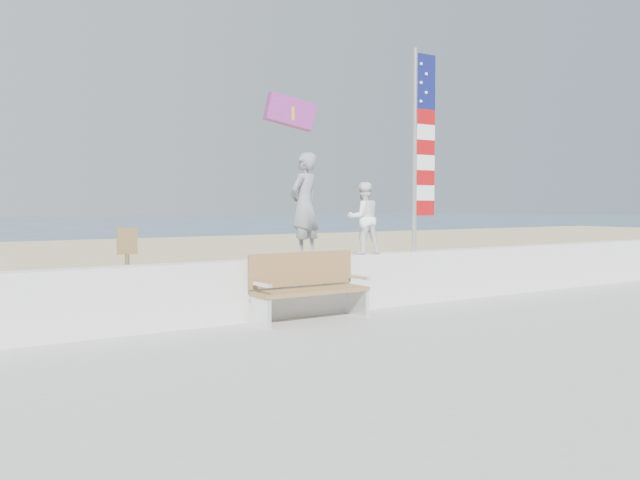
# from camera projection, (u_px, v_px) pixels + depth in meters

# --- Properties ---
(ground) EXTENTS (220.00, 220.00, 0.00)m
(ground) POSITION_uv_depth(u_px,v_px,m) (383.00, 349.00, 8.89)
(ground) COLOR #334D66
(ground) RESTS_ON ground
(sand) EXTENTS (90.00, 40.00, 0.08)m
(sand) POSITION_uv_depth(u_px,v_px,m) (148.00, 281.00, 16.37)
(sand) COLOR tan
(sand) RESTS_ON ground
(seawall) EXTENTS (30.00, 0.35, 0.90)m
(seawall) POSITION_uv_depth(u_px,v_px,m) (302.00, 286.00, 10.52)
(seawall) COLOR silver
(seawall) RESTS_ON boardwalk
(adult) EXTENTS (0.70, 0.59, 1.62)m
(adult) POSITION_uv_depth(u_px,v_px,m) (305.00, 205.00, 10.48)
(adult) COLOR gray
(adult) RESTS_ON seawall
(child) EXTENTS (0.66, 0.56, 1.18)m
(child) POSITION_uv_depth(u_px,v_px,m) (363.00, 218.00, 11.13)
(child) COLOR white
(child) RESTS_ON seawall
(bench) EXTENTS (1.80, 0.57, 1.00)m
(bench) POSITION_uv_depth(u_px,v_px,m) (308.00, 286.00, 10.04)
(bench) COLOR olive
(bench) RESTS_ON boardwalk
(flag) EXTENTS (0.50, 0.08, 3.50)m
(flag) POSITION_uv_depth(u_px,v_px,m) (420.00, 141.00, 11.74)
(flag) COLOR silver
(flag) RESTS_ON seawall
(parafoil_kite) EXTENTS (1.11, 0.49, 0.74)m
(parafoil_kite) POSITION_uv_depth(u_px,v_px,m) (291.00, 112.00, 13.60)
(parafoil_kite) COLOR red
(parafoil_kite) RESTS_ON ground
(sign) EXTENTS (0.32, 0.07, 1.46)m
(sign) POSITION_uv_depth(u_px,v_px,m) (127.00, 265.00, 10.59)
(sign) COLOR brown
(sign) RESTS_ON sand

